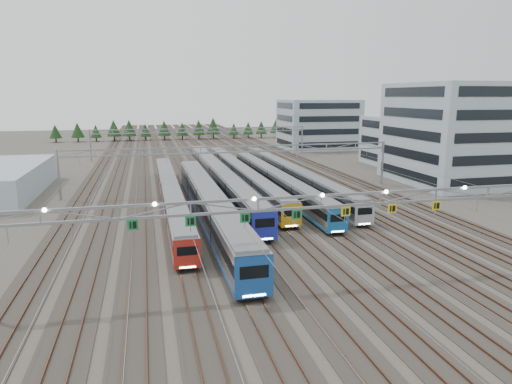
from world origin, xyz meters
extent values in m
plane|color=#47423A|center=(0.00, 0.00, 0.00)|extent=(400.00, 400.00, 0.00)
cube|color=#2D2823|center=(0.00, 100.00, 0.04)|extent=(54.00, 260.00, 0.08)
cube|color=brown|center=(-25.47, 100.00, 0.16)|extent=(0.08, 260.00, 0.16)
cube|color=brown|center=(25.47, 100.00, 0.16)|extent=(0.08, 260.00, 0.16)
cube|color=brown|center=(-0.72, 100.00, 0.16)|extent=(0.08, 260.00, 0.16)
cube|color=brown|center=(0.72, 100.00, 0.16)|extent=(0.08, 260.00, 0.16)
cube|color=black|center=(-11.25, 32.11, 0.40)|extent=(2.12, 54.68, 0.32)
cube|color=#95989C|center=(-11.25, 32.11, 1.96)|extent=(2.49, 55.79, 2.81)
cube|color=black|center=(-11.25, 32.11, 2.29)|extent=(2.55, 55.51, 0.85)
cube|color=red|center=(-11.25, 32.11, 0.77)|extent=(2.54, 55.51, 0.31)
cube|color=slate|center=(-11.25, 32.11, 3.45)|extent=(2.25, 54.68, 0.22)
cube|color=red|center=(-11.25, 4.26, 1.96)|extent=(2.51, 0.12, 2.81)
cube|color=black|center=(-11.25, 4.23, 2.29)|extent=(1.87, 0.10, 0.85)
cube|color=white|center=(-11.25, 4.20, 0.73)|extent=(1.50, 0.06, 0.13)
cube|color=black|center=(-6.75, 22.75, 0.44)|extent=(2.63, 51.25, 0.40)
cube|color=#95989C|center=(-6.75, 22.75, 2.37)|extent=(3.10, 52.30, 3.49)
cube|color=black|center=(-6.75, 22.75, 2.79)|extent=(3.16, 52.04, 1.05)
cube|color=#1A4D9E|center=(-6.75, 22.75, 0.90)|extent=(3.15, 52.04, 0.39)
cube|color=slate|center=(-6.75, 22.75, 4.23)|extent=(2.79, 51.25, 0.28)
cube|color=#1A4D9E|center=(-6.75, -3.35, 2.37)|extent=(3.12, 0.12, 3.49)
cube|color=black|center=(-6.75, -3.38, 2.79)|extent=(2.32, 0.10, 1.05)
cube|color=white|center=(-6.75, -3.41, 0.85)|extent=(1.86, 0.06, 0.17)
cube|color=black|center=(-2.25, 43.84, 0.43)|extent=(2.47, 65.38, 0.37)
cube|color=#95989C|center=(-2.25, 43.84, 2.24)|extent=(2.91, 66.72, 3.27)
cube|color=black|center=(-2.25, 43.84, 2.63)|extent=(2.97, 66.38, 0.99)
cube|color=#202BB1|center=(-2.25, 43.84, 0.86)|extent=(2.96, 66.38, 0.36)
cube|color=slate|center=(-2.25, 43.84, 3.98)|extent=(2.62, 65.38, 0.26)
cube|color=#202BB1|center=(-2.25, 10.53, 2.24)|extent=(2.93, 0.12, 3.27)
cube|color=black|center=(-2.25, 10.50, 2.63)|extent=(2.18, 0.10, 0.99)
cube|color=white|center=(-2.25, 10.47, 0.81)|extent=(1.74, 0.06, 0.16)
cube|color=black|center=(2.25, 46.89, 0.41)|extent=(2.20, 62.68, 0.33)
cube|color=#95989C|center=(2.25, 46.89, 2.02)|extent=(2.59, 63.96, 2.92)
cube|color=black|center=(2.25, 46.89, 2.37)|extent=(2.65, 63.64, 0.88)
cube|color=orange|center=(2.25, 46.89, 0.80)|extent=(2.64, 63.64, 0.32)
cube|color=slate|center=(2.25, 46.89, 3.57)|extent=(2.33, 62.68, 0.23)
cube|color=orange|center=(2.25, 14.96, 2.02)|extent=(2.61, 0.12, 2.92)
cube|color=black|center=(2.25, 14.93, 2.37)|extent=(1.94, 0.10, 0.88)
cube|color=white|center=(2.25, 14.90, 0.75)|extent=(1.56, 0.06, 0.14)
cube|color=black|center=(6.75, 38.26, 0.41)|extent=(2.18, 52.57, 0.33)
cube|color=#95989C|center=(6.75, 38.26, 2.01)|extent=(2.57, 53.64, 2.89)
cube|color=black|center=(6.75, 38.26, 2.35)|extent=(2.63, 53.37, 0.87)
cube|color=#1761A5|center=(6.75, 38.26, 0.79)|extent=(2.62, 53.37, 0.32)
cube|color=slate|center=(6.75, 38.26, 3.54)|extent=(2.31, 52.57, 0.23)
cube|color=#1761A5|center=(6.75, 11.49, 2.01)|extent=(2.59, 0.12, 2.89)
cube|color=black|center=(6.75, 11.46, 2.35)|extent=(1.93, 0.10, 0.87)
cube|color=white|center=(6.75, 11.43, 0.74)|extent=(1.54, 0.06, 0.14)
cube|color=black|center=(11.25, 43.62, 0.41)|extent=(2.19, 58.79, 0.33)
cube|color=#95989C|center=(11.25, 43.62, 2.01)|extent=(2.57, 59.99, 2.90)
cube|color=black|center=(11.25, 43.62, 2.36)|extent=(2.63, 59.69, 0.87)
cube|color=#A0A3AF|center=(11.25, 43.62, 0.79)|extent=(2.62, 59.69, 0.32)
cube|color=slate|center=(11.25, 43.62, 3.55)|extent=(2.32, 58.79, 0.23)
cube|color=#A0A3AF|center=(11.25, 13.68, 2.01)|extent=(2.59, 0.12, 2.90)
cube|color=black|center=(11.25, 13.65, 2.36)|extent=(1.93, 0.10, 0.87)
cube|color=white|center=(11.25, 13.62, 0.75)|extent=(1.54, 0.06, 0.14)
cube|color=gray|center=(0.00, 0.00, 7.80)|extent=(56.00, 0.22, 0.22)
cube|color=gray|center=(0.00, 0.00, 6.80)|extent=(56.00, 0.22, 0.22)
cube|color=#187A3A|center=(-15.75, -0.12, 6.30)|extent=(0.85, 0.06, 0.85)
cube|color=#187A3A|center=(-11.25, -0.12, 6.30)|extent=(0.85, 0.06, 0.85)
cube|color=#187A3A|center=(-6.75, -0.12, 6.30)|extent=(0.85, 0.06, 0.85)
cube|color=#187A3A|center=(-2.25, -0.12, 6.30)|extent=(0.85, 0.06, 0.85)
cube|color=yellow|center=(2.25, -0.12, 6.30)|extent=(0.85, 0.06, 0.85)
cube|color=yellow|center=(6.75, -0.12, 6.30)|extent=(0.85, 0.06, 0.85)
cube|color=yellow|center=(11.25, -0.12, 6.30)|extent=(0.85, 0.06, 0.85)
cylinder|color=gray|center=(-28.00, 40.00, 4.00)|extent=(0.36, 0.36, 8.00)
cylinder|color=gray|center=(28.00, 40.00, 4.00)|extent=(0.36, 0.36, 8.00)
cube|color=gray|center=(0.00, 40.00, 7.80)|extent=(56.00, 0.22, 0.22)
cube|color=gray|center=(0.00, 40.00, 6.80)|extent=(56.00, 0.22, 0.22)
cylinder|color=gray|center=(-28.00, 85.00, 4.00)|extent=(0.36, 0.36, 8.00)
cylinder|color=gray|center=(28.00, 85.00, 4.00)|extent=(0.36, 0.36, 8.00)
cube|color=gray|center=(0.00, 85.00, 7.80)|extent=(56.00, 0.22, 0.22)
cube|color=gray|center=(0.00, 85.00, 6.80)|extent=(56.00, 0.22, 0.22)
cube|color=#98ACB6|center=(41.41, 38.95, 9.27)|extent=(18.00, 22.00, 18.53)
cube|color=#98ACB6|center=(44.59, 61.18, 5.68)|extent=(14.00, 16.00, 11.37)
cube|color=#98ACB6|center=(38.03, 98.76, 7.50)|extent=(22.00, 18.00, 14.99)
cube|color=#98ACB6|center=(-37.14, 46.86, 2.38)|extent=(10.00, 30.00, 4.77)
camera|label=1|loc=(-14.44, -35.78, 16.19)|focal=32.00mm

